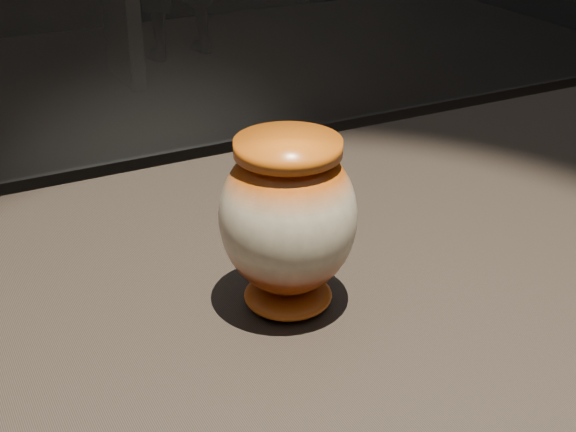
% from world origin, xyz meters
% --- Properties ---
extents(main_vase, '(0.18, 0.18, 0.20)m').
position_xyz_m(main_vase, '(-0.04, -0.05, 1.01)').
color(main_vase, maroon).
rests_on(main_vase, display_plinth).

